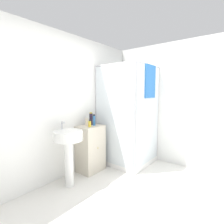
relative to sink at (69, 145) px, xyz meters
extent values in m
plane|color=silver|center=(0.25, -1.34, -0.68)|extent=(12.00, 12.00, 0.00)
cube|color=white|center=(0.25, 0.36, 0.57)|extent=(6.40, 0.06, 2.50)
cube|color=white|center=(1.95, -1.34, 0.57)|extent=(0.06, 6.40, 2.50)
cube|color=white|center=(1.43, -0.16, -0.63)|extent=(0.97, 0.97, 0.09)
cylinder|color=#B2B2B7|center=(1.90, 0.31, 0.34)|extent=(0.04, 0.04, 2.03)
cylinder|color=#B2B2B7|center=(0.96, 0.31, 0.34)|extent=(0.04, 0.04, 2.03)
cylinder|color=#B2B2B7|center=(1.90, -0.62, 0.34)|extent=(0.04, 0.04, 2.03)
cylinder|color=#B2B2B7|center=(0.96, -0.62, 0.34)|extent=(0.04, 0.04, 2.03)
cylinder|color=#B2B2B7|center=(1.43, -0.62, 1.33)|extent=(0.93, 0.04, 0.04)
cylinder|color=#B2B2B7|center=(1.43, 0.31, 1.33)|extent=(0.93, 0.04, 0.04)
cylinder|color=#B2B2B7|center=(0.96, -0.16, 1.33)|extent=(0.04, 0.93, 0.04)
cylinder|color=#B2B2B7|center=(1.90, -0.16, 1.33)|extent=(0.04, 0.93, 0.04)
cube|color=silver|center=(1.43, -0.63, 0.36)|extent=(0.90, 0.01, 1.90)
cube|color=silver|center=(0.95, -0.16, 0.36)|extent=(0.01, 0.90, 1.90)
cylinder|color=#B7BABF|center=(1.67, 0.25, 0.17)|extent=(0.02, 0.02, 1.52)
cylinder|color=#B7BABF|center=(1.67, 0.20, 0.95)|extent=(0.07, 0.07, 0.04)
cube|color=#2D6BB7|center=(1.45, -0.65, 1.02)|extent=(0.40, 0.03, 0.63)
cube|color=beige|center=(0.61, 0.14, -0.25)|extent=(0.47, 0.37, 0.87)
sphere|color=gold|center=(0.61, -0.05, -0.20)|extent=(0.02, 0.02, 0.02)
cylinder|color=white|center=(0.00, 0.00, -0.31)|extent=(0.14, 0.14, 0.74)
cylinder|color=white|center=(0.00, 0.00, 0.14)|extent=(0.45, 0.45, 0.15)
cylinder|color=#B7BABF|center=(0.00, 0.16, 0.28)|extent=(0.02, 0.02, 0.13)
cube|color=#B7BABF|center=(0.00, 0.12, 0.34)|extent=(0.02, 0.07, 0.02)
cylinder|color=yellow|center=(0.53, 0.07, 0.24)|extent=(0.05, 0.05, 0.11)
cylinder|color=black|center=(0.53, 0.07, 0.30)|extent=(0.02, 0.02, 0.02)
cube|color=black|center=(0.53, 0.06, 0.32)|extent=(0.01, 0.03, 0.01)
cylinder|color=#281E33|center=(0.70, 0.20, 0.30)|extent=(0.06, 0.06, 0.22)
cylinder|color=gold|center=(0.70, 0.20, 0.42)|extent=(0.05, 0.05, 0.02)
cylinder|color=#2D66A3|center=(0.69, 0.11, 0.28)|extent=(0.05, 0.05, 0.19)
cylinder|color=black|center=(0.69, 0.11, 0.39)|extent=(0.04, 0.04, 0.02)
cylinder|color=beige|center=(0.56, 0.18, 0.26)|extent=(0.05, 0.05, 0.15)
cylinder|color=silver|center=(0.56, 0.18, 0.34)|extent=(0.02, 0.02, 0.02)
cube|color=silver|center=(0.56, 0.17, 0.36)|extent=(0.01, 0.03, 0.01)
camera|label=1|loc=(-1.66, -2.17, 0.80)|focal=28.00mm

